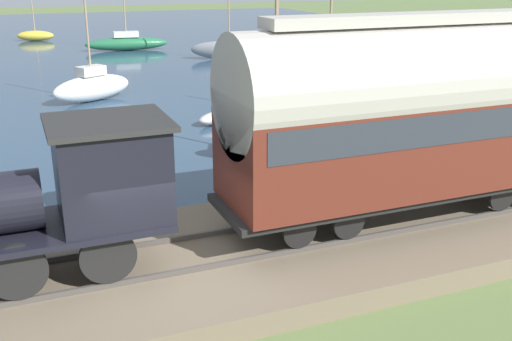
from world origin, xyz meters
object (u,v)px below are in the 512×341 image
Objects in this scene: sailboat_green at (127,43)px; steam_locomotive at (39,194)px; sailboat_black at (278,40)px; rowboat_near_shore at (219,117)px; sailboat_white at (92,87)px; passenger_coach at (417,109)px; sailboat_red at (275,139)px; sailboat_navy at (327,103)px; sailboat_yellow at (35,35)px; sailboat_gray at (229,50)px.

steam_locomotive is at bearing 172.75° from sailboat_green.
sailboat_green reaches higher than steam_locomotive.
sailboat_black is (-2.13, -12.23, -0.04)m from sailboat_green.
sailboat_black is 26.57m from rowboat_near_shore.
sailboat_green is at bearing -43.46° from sailboat_white.
steam_locomotive is 8.39m from passenger_coach.
steam_locomotive is at bearing 152.09° from sailboat_red.
sailboat_navy is 0.85× the size of sailboat_red.
sailboat_yellow is 11.68m from sailboat_green.
sailboat_gray is at bearing -138.21° from sailboat_green.
sailboat_navy is at bearing -155.09° from sailboat_gray.
sailboat_yellow is 1.21× the size of sailboat_black.
sailboat_navy is (-7.69, -8.91, -0.02)m from sailboat_white.
rowboat_near_shore is (-25.28, 0.81, -0.32)m from sailboat_green.
rowboat_near_shore is (-6.73, -4.31, -0.42)m from sailboat_white.
sailboat_yellow is at bearing -2.50° from steam_locomotive.
sailboat_green is (37.53, -0.12, -2.55)m from passenger_coach.
sailboat_yellow reaches higher than sailboat_navy.
sailboat_gray is 1.03× the size of sailboat_red.
sailboat_gray is 3.18× the size of rowboat_near_shore.
sailboat_yellow is 35.50m from rowboat_near_shore.
rowboat_near_shore is at bearing -155.58° from sailboat_yellow.
passenger_coach is at bearing 163.22° from sailboat_black.
sailboat_white is at bearing 165.39° from sailboat_gray.
sailboat_green is 12.41m from sailboat_black.
sailboat_green is at bearing 67.61° from sailboat_gray.
sailboat_yellow is 1.19× the size of sailboat_green.
sailboat_green reaches higher than passenger_coach.
sailboat_green is at bearing -131.43° from sailboat_yellow.
passenger_coach is 7.41m from sailboat_red.
steam_locomotive is 0.87× the size of sailboat_gray.
steam_locomotive is 16.74m from sailboat_navy.
sailboat_green is at bearing 19.46° from sailboat_red.
sailboat_yellow reaches higher than sailboat_gray.
rowboat_near_shore is (5.28, 0.22, -0.40)m from sailboat_red.
passenger_coach is 37.58m from sailboat_black.
sailboat_black is (24.10, -8.44, -0.13)m from sailboat_navy.
sailboat_green is at bearing 82.57° from sailboat_black.
sailboat_black reaches higher than passenger_coach.
sailboat_white is 0.76× the size of sailboat_gray.
sailboat_yellow is 1.30× the size of sailboat_navy.
sailboat_red is at bearing 3.88° from passenger_coach.
sailboat_gray reaches higher than sailboat_green.
sailboat_white is 0.85× the size of sailboat_green.
passenger_coach is 37.62m from sailboat_green.
sailboat_navy is 0.93× the size of sailboat_black.
sailboat_gray is 23.53m from sailboat_red.
steam_locomotive is 1.05× the size of sailboat_navy.
sailboat_yellow is at bearing 65.90° from sailboat_gray.
sailboat_white is at bearing 9.45° from rowboat_near_shore.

